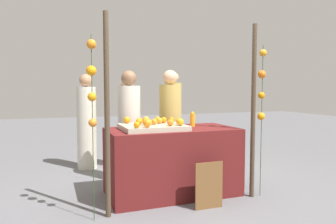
% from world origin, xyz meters
% --- Properties ---
extents(ground_plane, '(24.00, 24.00, 0.00)m').
position_xyz_m(ground_plane, '(0.00, 0.00, 0.00)').
color(ground_plane, slate).
extents(stall_counter, '(1.64, 0.83, 0.85)m').
position_xyz_m(stall_counter, '(0.00, 0.00, 0.43)').
color(stall_counter, '#5B1919').
rests_on(stall_counter, ground_plane).
extents(orange_tray, '(0.77, 0.66, 0.06)m').
position_xyz_m(orange_tray, '(-0.27, -0.02, 0.88)').
color(orange_tray, '#B2AD99').
rests_on(orange_tray, stall_counter).
extents(orange_0, '(0.08, 0.08, 0.08)m').
position_xyz_m(orange_0, '(-0.39, 0.13, 0.95)').
color(orange_0, orange).
rests_on(orange_0, orange_tray).
extents(orange_1, '(0.08, 0.08, 0.08)m').
position_xyz_m(orange_1, '(-0.07, 0.12, 0.95)').
color(orange_1, orange).
rests_on(orange_1, orange_tray).
extents(orange_2, '(0.08, 0.08, 0.08)m').
position_xyz_m(orange_2, '(-0.34, -0.10, 0.95)').
color(orange_2, orange).
rests_on(orange_2, orange_tray).
extents(orange_3, '(0.09, 0.09, 0.09)m').
position_xyz_m(orange_3, '(0.02, -0.23, 0.96)').
color(orange_3, orange).
rests_on(orange_3, orange_tray).
extents(orange_4, '(0.07, 0.07, 0.07)m').
position_xyz_m(orange_4, '(-0.24, 0.00, 0.95)').
color(orange_4, orange).
rests_on(orange_4, orange_tray).
extents(orange_5, '(0.07, 0.07, 0.07)m').
position_xyz_m(orange_5, '(0.05, 0.14, 0.95)').
color(orange_5, orange).
rests_on(orange_5, orange_tray).
extents(orange_6, '(0.07, 0.07, 0.07)m').
position_xyz_m(orange_6, '(-0.14, 0.07, 0.95)').
color(orange_6, orange).
rests_on(orange_6, orange_tray).
extents(orange_7, '(0.09, 0.09, 0.09)m').
position_xyz_m(orange_7, '(-0.41, -0.26, 0.96)').
color(orange_7, orange).
rests_on(orange_7, orange_tray).
extents(orange_8, '(0.07, 0.07, 0.07)m').
position_xyz_m(orange_8, '(-0.54, -0.29, 0.95)').
color(orange_8, orange).
rests_on(orange_8, orange_tray).
extents(orange_9, '(0.08, 0.08, 0.08)m').
position_xyz_m(orange_9, '(-0.36, -0.01, 0.95)').
color(orange_9, orange).
rests_on(orange_9, orange_tray).
extents(orange_10, '(0.07, 0.07, 0.07)m').
position_xyz_m(orange_10, '(-0.11, 0.25, 0.95)').
color(orange_10, orange).
rests_on(orange_10, orange_tray).
extents(orange_11, '(0.08, 0.08, 0.08)m').
position_xyz_m(orange_11, '(-0.11, -0.22, 0.95)').
color(orange_11, orange).
rests_on(orange_11, orange_tray).
extents(orange_12, '(0.09, 0.09, 0.09)m').
position_xyz_m(orange_12, '(-0.29, 0.18, 0.96)').
color(orange_12, orange).
rests_on(orange_12, orange_tray).
extents(orange_13, '(0.08, 0.08, 0.08)m').
position_xyz_m(orange_13, '(-0.42, 0.07, 0.95)').
color(orange_13, orange).
rests_on(orange_13, orange_tray).
extents(orange_14, '(0.09, 0.09, 0.09)m').
position_xyz_m(orange_14, '(-0.53, 0.25, 0.96)').
color(orange_14, orange).
rests_on(orange_14, orange_tray).
extents(orange_15, '(0.07, 0.07, 0.07)m').
position_xyz_m(orange_15, '(0.06, -0.09, 0.95)').
color(orange_15, orange).
rests_on(orange_15, orange_tray).
extents(juice_bottle, '(0.07, 0.07, 0.20)m').
position_xyz_m(juice_bottle, '(0.33, 0.09, 0.95)').
color(juice_bottle, orange).
rests_on(juice_bottle, stall_counter).
extents(chalkboard_sign, '(0.34, 0.03, 0.55)m').
position_xyz_m(chalkboard_sign, '(0.20, -0.62, 0.26)').
color(chalkboard_sign, brown).
rests_on(chalkboard_sign, ground_plane).
extents(vendor_left, '(0.32, 0.32, 1.62)m').
position_xyz_m(vendor_left, '(-0.39, 0.72, 0.75)').
color(vendor_left, beige).
rests_on(vendor_left, ground_plane).
extents(vendor_right, '(0.33, 0.33, 1.64)m').
position_xyz_m(vendor_right, '(0.26, 0.76, 0.77)').
color(vendor_right, tan).
rests_on(vendor_right, ground_plane).
extents(crowd_person_0, '(0.30, 0.30, 1.52)m').
position_xyz_m(crowd_person_0, '(-0.23, 1.53, 0.71)').
color(crowd_person_0, tan).
rests_on(crowd_person_0, ground_plane).
extents(crowd_person_1, '(0.32, 0.32, 1.61)m').
position_xyz_m(crowd_person_1, '(-0.89, 1.73, 0.75)').
color(crowd_person_1, beige).
rests_on(crowd_person_1, ground_plane).
extents(crowd_person_2, '(0.35, 0.35, 1.72)m').
position_xyz_m(crowd_person_2, '(1.01, 2.54, 0.80)').
color(crowd_person_2, tan).
rests_on(crowd_person_2, ground_plane).
extents(canopy_post_left, '(0.06, 0.06, 2.15)m').
position_xyz_m(canopy_post_left, '(-0.90, -0.46, 1.07)').
color(canopy_post_left, '#473828').
rests_on(canopy_post_left, ground_plane).
extents(canopy_post_right, '(0.06, 0.06, 2.15)m').
position_xyz_m(canopy_post_right, '(0.90, -0.46, 1.07)').
color(canopy_post_right, '#473828').
rests_on(canopy_post_right, ground_plane).
extents(garland_strand_left, '(0.11, 0.11, 1.90)m').
position_xyz_m(garland_strand_left, '(-1.06, -0.50, 1.43)').
color(garland_strand_left, '#2D4C23').
rests_on(garland_strand_left, ground_plane).
extents(garland_strand_right, '(0.10, 0.11, 1.90)m').
position_xyz_m(garland_strand_right, '(1.01, -0.47, 1.39)').
color(garland_strand_right, '#2D4C23').
rests_on(garland_strand_right, ground_plane).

